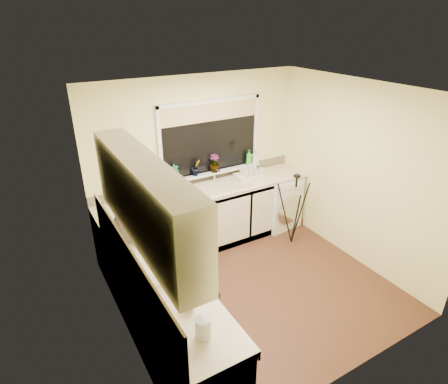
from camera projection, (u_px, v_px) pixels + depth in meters
The scene contains 33 objects.
floor at pixel (254, 287), 4.76m from camera, with size 3.20×3.20×0.00m, color #4F2D1F.
ceiling at pixel (262, 92), 3.71m from camera, with size 3.20×3.20×0.00m, color white.
wall_back at pixel (198, 161), 5.41m from camera, with size 3.20×3.20×0.00m, color #F0EBA0.
wall_front at pixel (362, 273), 3.06m from camera, with size 3.20×3.20×0.00m, color #F0EBA0.
wall_left at pixel (118, 240), 3.51m from camera, with size 3.00×3.00×0.00m, color #F0EBA0.
wall_right at pixel (356, 174), 4.96m from camera, with size 3.00×3.00×0.00m, color #F0EBA0.
base_cabinet_back at pixel (189, 224), 5.36m from camera, with size 2.55×0.60×0.86m, color silver.
base_cabinet_left at pixel (165, 313), 3.75m from camera, with size 0.54×2.40×0.86m, color silver.
worktop_back at pixel (208, 190), 5.32m from camera, with size 3.20×0.60×0.04m, color beige.
worktop_left at pixel (162, 277), 3.56m from camera, with size 0.60×2.40×0.04m, color beige.
upper_cabinet at pixel (144, 200), 2.98m from camera, with size 0.28×1.90×0.70m, color silver.
splashback_left at pixel (130, 265), 3.32m from camera, with size 0.02×2.40×0.45m, color beige.
splashback_back at pixel (199, 178), 5.51m from camera, with size 3.20×0.02×0.14m, color beige.
window_glass at pixel (210, 138), 5.35m from camera, with size 1.50×0.02×1.00m, color black.
window_blind at pixel (211, 112), 5.17m from camera, with size 1.50×0.02×0.25m, color tan.
windowsill at pixel (213, 172), 5.52m from camera, with size 1.60×0.14×0.03m, color white.
sink at pixel (220, 185), 5.40m from camera, with size 0.82×0.46×0.03m, color tan.
faucet at pixel (214, 175), 5.49m from camera, with size 0.03×0.03×0.24m, color silver.
washing_machine at pixel (277, 201), 6.05m from camera, with size 0.60×0.58×0.85m, color white.
laptop at pixel (167, 194), 5.00m from camera, with size 0.47×0.47×0.26m.
kettle at pixel (147, 232), 4.04m from camera, with size 0.18×0.18×0.23m, color white.
dish_rack at pixel (249, 177), 5.64m from camera, with size 0.42×0.31×0.06m, color beige.
tripod at pixel (294, 210), 5.48m from camera, with size 0.54×0.54×1.11m, color black, non-canonical shape.
glass_jug at pixel (203, 328), 2.83m from camera, with size 0.12×0.12×0.18m, color #B4BAC0.
steel_jar at pixel (166, 278), 3.42m from camera, with size 0.08×0.08×0.11m, color silver.
microwave at pixel (136, 219), 4.21m from camera, with size 0.55×0.37×0.31m, color white.
plant_a at pixel (175, 172), 5.19m from camera, with size 0.12×0.08×0.23m, color #999999.
plant_b at pixel (196, 168), 5.34m from camera, with size 0.13×0.11×0.24m, color #999999.
plant_c at pixel (215, 163), 5.45m from camera, with size 0.15×0.15×0.27m, color #999999.
soap_bottle_green at pixel (249, 157), 5.74m from camera, with size 0.09×0.09×0.23m, color green.
soap_bottle_clear at pixel (255, 157), 5.78m from camera, with size 0.09×0.09×0.20m, color #999999.
cup_back at pixel (261, 171), 5.82m from camera, with size 0.12×0.12×0.09m, color silver.
cup_left at pixel (190, 303), 3.13m from camera, with size 0.11×0.11×0.10m, color beige.
Camera 1 is at (-2.24, -3.07, 3.14)m, focal length 29.94 mm.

